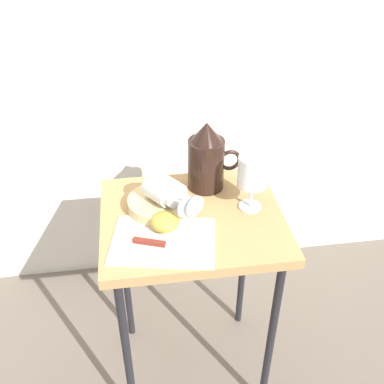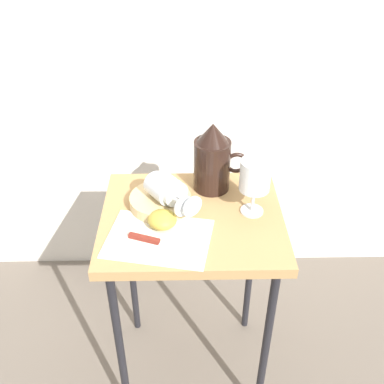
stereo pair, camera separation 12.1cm
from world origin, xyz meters
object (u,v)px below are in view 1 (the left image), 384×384
Objects in this scene: wine_glass_tipped_near at (162,191)px; knife at (161,244)px; pitcher at (206,162)px; apple_half_left at (165,222)px; basket_tray at (159,204)px; wine_glass_upright at (253,174)px; table at (192,238)px; wine_glass_tipped_far at (169,191)px.

knife is at bearing -96.98° from wine_glass_tipped_near.
pitcher is 0.24m from apple_half_left.
basket_tray is 0.16m from knife.
pitcher is 1.38× the size of wine_glass_tipped_near.
table is at bearing -174.96° from wine_glass_upright.
wine_glass_upright is 0.27m from apple_half_left.
pitcher reaches higher than wine_glass_tipped_far.
basket_tray is at bearing 124.83° from wine_glass_tipped_near.
pitcher reaches higher than wine_glass_tipped_near.
pitcher is at bearing 36.87° from wine_glass_tipped_near.
pitcher is 0.31m from knife.
apple_half_left is at bearing -90.59° from wine_glass_tipped_near.
pitcher is at bearing 52.30° from apple_half_left.
apple_half_left is at bearing 75.82° from knife.
table is 4.00× the size of basket_tray.
wine_glass_upright is (0.11, -0.12, 0.03)m from pitcher.
wine_glass_tipped_near reaches higher than table.
knife is (-0.27, -0.13, -0.10)m from wine_glass_upright.
wine_glass_upright reaches higher than basket_tray.
pitcher is 2.75× the size of apple_half_left.
wine_glass_tipped_far is 0.78× the size of knife.
knife is (-0.10, -0.12, 0.09)m from table.
knife is (-0.01, -0.16, -0.01)m from basket_tray.
wine_glass_tipped_near is 0.09m from apple_half_left.
apple_half_left is at bearing -105.27° from wine_glass_tipped_far.
wine_glass_tipped_near reaches higher than knife.
wine_glass_upright is at bearing 26.09° from knife.
knife is at bearing -104.18° from apple_half_left.
pitcher is 0.18m from wine_glass_tipped_near.
wine_glass_upright is 1.07× the size of wine_glass_tipped_far.
wine_glass_tipped_far is at bearing 158.04° from table.
wine_glass_tipped_near is (-0.14, -0.11, -0.02)m from pitcher.
pitcher is 1.38× the size of wine_glass_tipped_far.
pitcher is at bearing 131.18° from wine_glass_upright.
wine_glass_tipped_far is 1.99× the size of apple_half_left.
table is 0.14m from apple_half_left.
pitcher is 1.08× the size of knife.
table is 4.49× the size of wine_glass_tipped_far.
pitcher is (0.06, 0.14, 0.17)m from table.
basket_tray is at bearing 86.82° from knife.
apple_half_left is 0.07m from knife.
wine_glass_tipped_near is 0.78× the size of knife.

